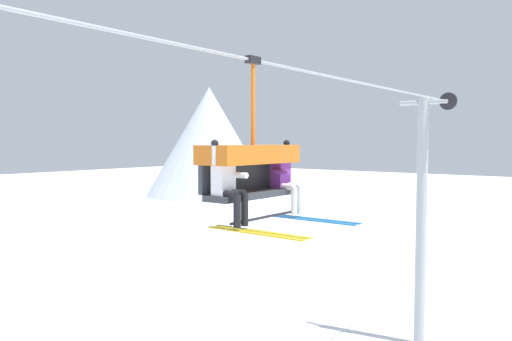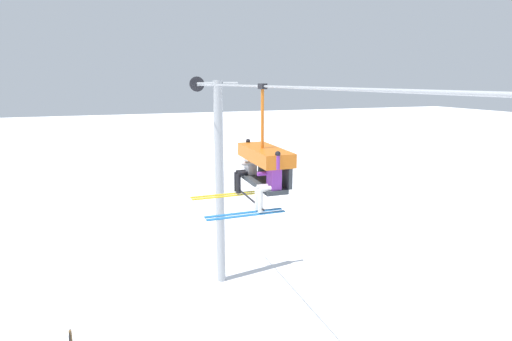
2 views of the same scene
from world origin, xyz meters
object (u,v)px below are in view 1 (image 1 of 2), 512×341
chairlift_chair (249,163)px  skier_purple (286,178)px  skier_white (229,184)px  lift_tower_far (422,216)px

chairlift_chair → skier_purple: (0.75, -0.21, -0.28)m
chairlift_chair → skier_white: 0.83m
lift_tower_far → skier_white: (-11.03, -0.92, 1.88)m
lift_tower_far → skier_white: 11.23m
lift_tower_far → skier_purple: 9.75m
lift_tower_far → chairlift_chair: bearing=-176.1°
lift_tower_far → chairlift_chair: 10.52m
chairlift_chair → skier_purple: bearing=-15.9°
chairlift_chair → skier_white: chairlift_chair is taller
chairlift_chair → skier_purple: 0.83m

